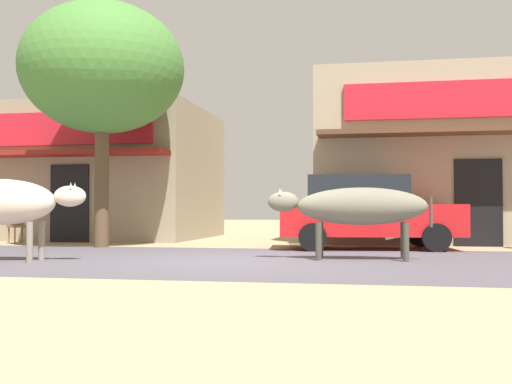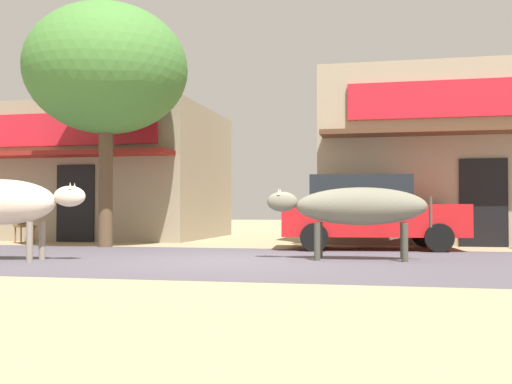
% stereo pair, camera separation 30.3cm
% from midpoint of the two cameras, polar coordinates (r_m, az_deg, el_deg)
% --- Properties ---
extents(ground, '(80.00, 80.00, 0.00)m').
position_cam_midpoint_polar(ground, '(11.10, -1.93, -6.20)').
color(ground, tan).
extents(asphalt_road, '(72.00, 6.44, 0.00)m').
position_cam_midpoint_polar(asphalt_road, '(11.10, -1.93, -6.19)').
color(asphalt_road, '#554F58').
rests_on(asphalt_road, ground).
extents(storefront_left_cafe, '(6.19, 6.32, 3.95)m').
position_cam_midpoint_polar(storefront_left_cafe, '(20.22, -12.30, 1.55)').
color(storefront_left_cafe, gray).
rests_on(storefront_left_cafe, ground).
extents(storefront_right_club, '(7.76, 6.32, 4.55)m').
position_cam_midpoint_polar(storefront_right_club, '(18.57, 19.03, 2.79)').
color(storefront_right_club, tan).
rests_on(storefront_right_club, ground).
extents(roadside_tree, '(3.86, 3.86, 5.78)m').
position_cam_midpoint_polar(roadside_tree, '(15.57, -12.90, 10.79)').
color(roadside_tree, brown).
rests_on(roadside_tree, ground).
extents(parked_hatchback_car, '(4.14, 2.33, 1.64)m').
position_cam_midpoint_polar(parked_hatchback_car, '(14.27, 10.77, -1.75)').
color(parked_hatchback_car, red).
rests_on(parked_hatchback_car, ground).
extents(cow_near_brown, '(2.57, 0.96, 1.41)m').
position_cam_midpoint_polar(cow_near_brown, '(11.72, -21.26, -0.93)').
color(cow_near_brown, beige).
rests_on(cow_near_brown, ground).
extents(cow_far_dark, '(2.90, 0.80, 1.28)m').
position_cam_midpoint_polar(cow_far_dark, '(11.21, 9.93, -1.35)').
color(cow_far_dark, slate).
rests_on(cow_far_dark, ground).
extents(cafe_chair_near_tree, '(0.61, 0.61, 0.92)m').
position_cam_midpoint_polar(cafe_chair_near_tree, '(17.41, -19.93, -2.73)').
color(cafe_chair_near_tree, brown).
rests_on(cafe_chair_near_tree, ground).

